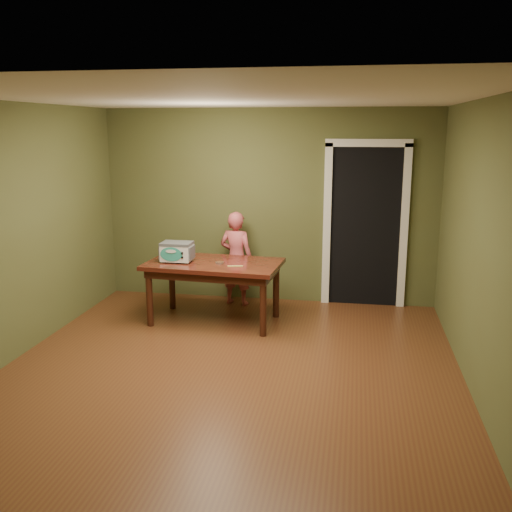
# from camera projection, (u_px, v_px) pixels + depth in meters

# --- Properties ---
(floor) EXTENTS (5.00, 5.00, 0.00)m
(floor) POSITION_uv_depth(u_px,v_px,m) (229.00, 372.00, 5.58)
(floor) COLOR #593219
(floor) RESTS_ON ground
(room_shell) EXTENTS (4.52, 5.02, 2.61)m
(room_shell) POSITION_uv_depth(u_px,v_px,m) (227.00, 199.00, 5.21)
(room_shell) COLOR #4B532C
(room_shell) RESTS_ON ground
(doorway) EXTENTS (1.10, 0.66, 2.25)m
(doorway) POSITION_uv_depth(u_px,v_px,m) (365.00, 224.00, 7.80)
(doorway) COLOR black
(doorway) RESTS_ON ground
(dining_table) EXTENTS (1.66, 1.02, 0.75)m
(dining_table) POSITION_uv_depth(u_px,v_px,m) (214.00, 270.00, 6.92)
(dining_table) COLOR #35100C
(dining_table) RESTS_ON floor
(toy_oven) EXTENTS (0.39, 0.27, 0.24)m
(toy_oven) POSITION_uv_depth(u_px,v_px,m) (177.00, 251.00, 6.90)
(toy_oven) COLOR #4C4F54
(toy_oven) RESTS_ON dining_table
(baking_pan) EXTENTS (0.10, 0.10, 0.02)m
(baking_pan) POSITION_uv_depth(u_px,v_px,m) (220.00, 263.00, 6.82)
(baking_pan) COLOR silver
(baking_pan) RESTS_ON dining_table
(spatula) EXTENTS (0.18, 0.06, 0.01)m
(spatula) POSITION_uv_depth(u_px,v_px,m) (235.00, 266.00, 6.68)
(spatula) COLOR #DBD55F
(spatula) RESTS_ON dining_table
(child) EXTENTS (0.51, 0.39, 1.26)m
(child) POSITION_uv_depth(u_px,v_px,m) (236.00, 258.00, 7.62)
(child) COLOR #C14F56
(child) RESTS_ON floor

